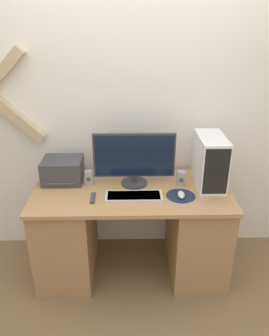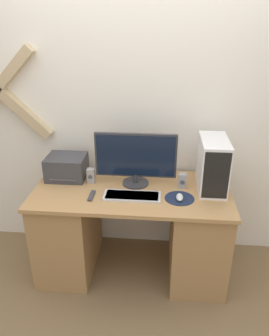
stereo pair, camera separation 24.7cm
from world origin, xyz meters
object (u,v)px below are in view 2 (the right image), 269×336
at_px(monitor, 136,158).
at_px(printer, 67,167).
at_px(computer_tower, 213,164).
at_px(speaker_right, 182,181).
at_px(mouse, 180,197).
at_px(remote_control, 92,196).
at_px(keyboard, 132,196).
at_px(speaker_left, 91,175).

height_order(monitor, printer, monitor).
distance_m(monitor, computer_tower, 0.59).
bearing_deg(computer_tower, speaker_right, -175.29).
relative_size(mouse, computer_tower, 0.24).
height_order(speaker_right, remote_control, speaker_right).
bearing_deg(printer, mouse, -17.37).
relative_size(mouse, remote_control, 0.68).
height_order(computer_tower, printer, computer_tower).
bearing_deg(keyboard, speaker_right, 26.36).
relative_size(keyboard, speaker_left, 3.57).
xyz_separation_m(monitor, speaker_left, (-0.36, -0.01, -0.17)).
height_order(monitor, computer_tower, monitor).
bearing_deg(keyboard, remote_control, -176.48).
bearing_deg(remote_control, printer, 131.85).
relative_size(computer_tower, speaker_right, 3.44).
xyz_separation_m(keyboard, computer_tower, (0.60, 0.20, 0.19)).
bearing_deg(monitor, printer, 174.22).
distance_m(speaker_left, speaker_right, 0.73).
relative_size(keyboard, computer_tower, 1.04).
bearing_deg(monitor, computer_tower, -1.61).
xyz_separation_m(mouse, computer_tower, (0.25, 0.21, 0.18)).
distance_m(keyboard, remote_control, 0.30).
bearing_deg(monitor, mouse, -33.72).
xyz_separation_m(keyboard, speaker_right, (0.38, 0.19, 0.05)).
xyz_separation_m(mouse, remote_control, (-0.65, -0.01, -0.01)).
xyz_separation_m(monitor, printer, (-0.58, 0.06, -0.13)).
xyz_separation_m(monitor, keyboard, (-0.01, -0.22, -0.22)).
bearing_deg(mouse, speaker_right, 82.85).
height_order(keyboard, speaker_right, speaker_right).
xyz_separation_m(monitor, speaker_right, (0.37, -0.03, -0.17)).
distance_m(monitor, printer, 0.59).
height_order(printer, speaker_right, printer).
bearing_deg(printer, remote_control, -48.15).
relative_size(speaker_left, remote_control, 0.82).
xyz_separation_m(monitor, computer_tower, (0.59, -0.02, -0.03)).
relative_size(printer, speaker_left, 2.64).
height_order(monitor, remote_control, monitor).
xyz_separation_m(computer_tower, printer, (-1.17, 0.08, -0.11)).
bearing_deg(speaker_left, printer, 163.10).
distance_m(monitor, remote_control, 0.45).
bearing_deg(printer, monitor, -5.78).
height_order(computer_tower, speaker_right, computer_tower).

